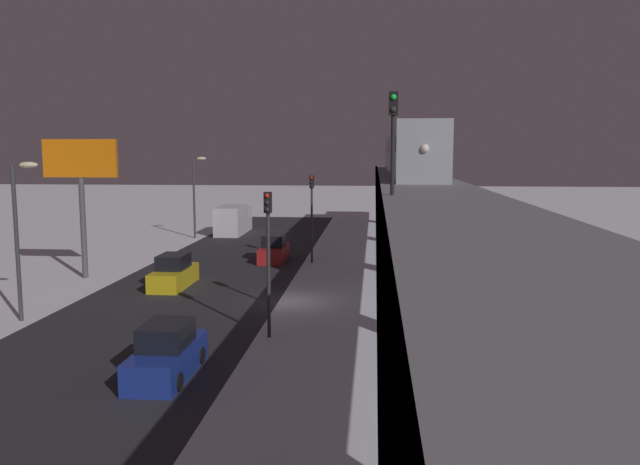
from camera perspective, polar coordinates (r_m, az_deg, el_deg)
ground_plane at (r=34.93m, az=-3.17°, el=-6.19°), size 240.00×240.00×0.00m
avenue_asphalt at (r=36.20m, az=-12.41°, el=-5.87°), size 11.00×89.94×0.01m
elevated_railway at (r=33.82m, az=9.08°, el=2.78°), size 5.00×89.94×6.41m
subway_train at (r=51.77m, az=7.80°, el=7.26°), size 2.94×36.87×3.40m
rail_signal at (r=25.20m, az=6.56°, el=9.54°), size 0.36×0.41×4.00m
sedan_blue at (r=24.17m, az=-13.56°, el=-10.60°), size 1.91×4.59×1.97m
sedan_red at (r=47.69m, az=-4.15°, el=-1.60°), size 1.80×4.41×1.97m
sedan_yellow at (r=39.55m, az=-12.96°, el=-3.60°), size 1.80×4.73×1.97m
box_truck at (r=64.22m, az=-7.77°, el=1.12°), size 2.40×7.40×2.80m
traffic_light_near at (r=27.58m, az=-4.66°, el=-0.94°), size 0.32×0.44×6.40m
traffic_light_mid at (r=46.42m, az=-0.74°, el=2.40°), size 0.32×0.44×6.40m
commercial_billboard at (r=43.30m, az=-20.64°, el=5.08°), size 4.80×0.36×8.90m
street_lamp_near at (r=33.33m, az=-25.26°, el=0.87°), size 1.35×0.44×7.65m
street_lamp_far at (r=61.07m, az=-11.03°, el=4.01°), size 1.35×0.44×7.65m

